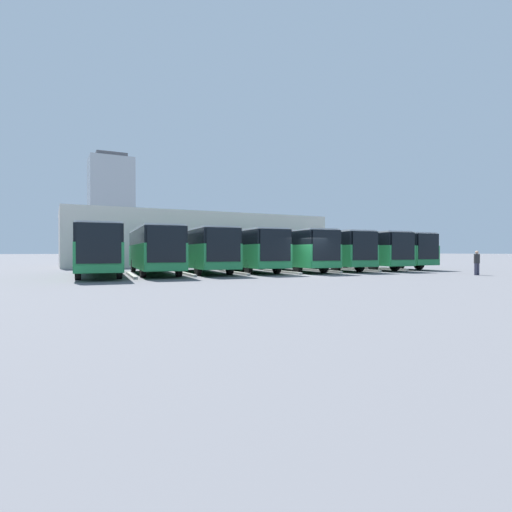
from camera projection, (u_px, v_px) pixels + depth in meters
The scene contains 19 objects.
ground_plane at pixel (308, 275), 26.65m from camera, with size 600.00×600.00×0.00m, color #5B5B60.
bus_0 at pixel (382, 250), 37.71m from camera, with size 3.53×11.58×3.16m.
curb_divider_0 at pixel (381, 268), 35.41m from camera, with size 0.24×6.39×0.15m, color #9E9E99.
bus_1 at pixel (358, 249), 35.48m from camera, with size 3.53×11.58×3.16m.
curb_divider_1 at pixel (355, 270), 33.18m from camera, with size 0.24×6.39×0.15m, color #9E9E99.
bus_2 at pixel (324, 249), 34.00m from camera, with size 3.53×11.58×3.16m.
curb_divider_2 at pixel (318, 270), 31.69m from camera, with size 0.24×6.39×0.15m, color #9E9E99.
bus_3 at pixel (289, 249), 32.17m from camera, with size 3.53×11.58×3.16m.
curb_divider_3 at pixel (281, 272), 29.87m from camera, with size 0.24×6.39×0.15m, color #9E9E99.
bus_4 at pixel (246, 249), 31.14m from camera, with size 3.53×11.58×3.16m.
curb_divider_4 at pixel (233, 272), 28.83m from camera, with size 0.24×6.39×0.15m, color #9E9E99.
bus_5 at pixel (201, 249), 29.58m from camera, with size 3.53×11.58×3.16m.
curb_divider_5 at pixel (185, 273), 27.28m from camera, with size 0.24×6.39×0.15m, color #9E9E99.
bus_6 at pixel (154, 249), 27.64m from camera, with size 3.53×11.58×3.16m.
curb_divider_6 at pixel (131, 275), 25.34m from camera, with size 0.24×6.39×0.15m, color #9E9E99.
bus_7 at pixel (99, 248), 25.62m from camera, with size 3.53×11.58×3.16m.
pedestrian at pixel (477, 262), 26.52m from camera, with size 0.40×0.40×1.62m.
station_building at pixel (200, 240), 46.26m from camera, with size 29.29×11.62×5.88m.
office_tower at pixel (111, 206), 209.55m from camera, with size 21.58×21.58×52.67m.
Camera 1 is at (15.25, 22.11, 1.55)m, focal length 28.00 mm.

